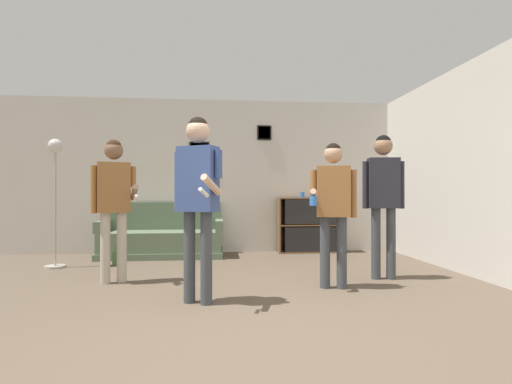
{
  "coord_description": "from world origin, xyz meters",
  "views": [
    {
      "loc": [
        -0.18,
        -2.63,
        1.03
      ],
      "look_at": [
        0.29,
        2.24,
        1.05
      ],
      "focal_mm": 28.0,
      "sensor_mm": 36.0,
      "label": 1
    }
  ],
  "objects_px": {
    "floor_lamp": "(55,179)",
    "drinking_cup": "(302,195)",
    "person_player_foreground_center": "(198,187)",
    "bookshelf": "(310,225)",
    "person_spectator_near_bookshelf": "(383,190)",
    "couch": "(163,239)",
    "person_player_foreground_left": "(114,195)",
    "bottle_on_floor": "(114,258)",
    "person_watcher_holding_cup": "(333,200)"
  },
  "relations": [
    {
      "from": "floor_lamp",
      "to": "drinking_cup",
      "type": "distance_m",
      "value": 3.91
    },
    {
      "from": "bookshelf",
      "to": "person_spectator_near_bookshelf",
      "type": "bearing_deg",
      "value": -80.58
    },
    {
      "from": "couch",
      "to": "person_player_foreground_center",
      "type": "height_order",
      "value": "person_player_foreground_center"
    },
    {
      "from": "person_player_foreground_left",
      "to": "bottle_on_floor",
      "type": "relative_size",
      "value": 5.96
    },
    {
      "from": "person_player_foreground_center",
      "to": "drinking_cup",
      "type": "bearing_deg",
      "value": 61.79
    },
    {
      "from": "couch",
      "to": "person_player_foreground_left",
      "type": "xyz_separation_m",
      "value": [
        -0.29,
        -1.95,
        0.73
      ]
    },
    {
      "from": "bottle_on_floor",
      "to": "drinking_cup",
      "type": "relative_size",
      "value": 2.86
    },
    {
      "from": "person_player_foreground_center",
      "to": "bottle_on_floor",
      "type": "distance_m",
      "value": 2.7
    },
    {
      "from": "floor_lamp",
      "to": "person_player_foreground_center",
      "type": "relative_size",
      "value": 1.02
    },
    {
      "from": "floor_lamp",
      "to": "person_player_foreground_left",
      "type": "bearing_deg",
      "value": -44.97
    },
    {
      "from": "floor_lamp",
      "to": "drinking_cup",
      "type": "relative_size",
      "value": 18.48
    },
    {
      "from": "couch",
      "to": "drinking_cup",
      "type": "relative_size",
      "value": 20.36
    },
    {
      "from": "drinking_cup",
      "to": "bottle_on_floor",
      "type": "bearing_deg",
      "value": -161.9
    },
    {
      "from": "couch",
      "to": "floor_lamp",
      "type": "height_order",
      "value": "floor_lamp"
    },
    {
      "from": "person_player_foreground_center",
      "to": "person_watcher_holding_cup",
      "type": "relative_size",
      "value": 1.11
    },
    {
      "from": "person_watcher_holding_cup",
      "to": "bottle_on_floor",
      "type": "bearing_deg",
      "value": 148.49
    },
    {
      "from": "person_watcher_holding_cup",
      "to": "drinking_cup",
      "type": "distance_m",
      "value": 2.66
    },
    {
      "from": "floor_lamp",
      "to": "person_player_foreground_center",
      "type": "distance_m",
      "value": 2.9
    },
    {
      "from": "bookshelf",
      "to": "drinking_cup",
      "type": "bearing_deg",
      "value": 179.7
    },
    {
      "from": "couch",
      "to": "bottle_on_floor",
      "type": "xyz_separation_m",
      "value": [
        -0.58,
        -0.78,
        -0.18
      ]
    },
    {
      "from": "person_player_foreground_left",
      "to": "person_spectator_near_bookshelf",
      "type": "height_order",
      "value": "person_spectator_near_bookshelf"
    },
    {
      "from": "person_player_foreground_center",
      "to": "bottle_on_floor",
      "type": "bearing_deg",
      "value": 121.14
    },
    {
      "from": "person_spectator_near_bookshelf",
      "to": "bottle_on_floor",
      "type": "distance_m",
      "value": 3.84
    },
    {
      "from": "person_watcher_holding_cup",
      "to": "bottle_on_floor",
      "type": "relative_size",
      "value": 5.7
    },
    {
      "from": "bookshelf",
      "to": "person_watcher_holding_cup",
      "type": "xyz_separation_m",
      "value": [
        -0.37,
        -2.65,
        0.49
      ]
    },
    {
      "from": "bookshelf",
      "to": "floor_lamp",
      "type": "xyz_separation_m",
      "value": [
        -3.89,
        -1.09,
        0.76
      ]
    },
    {
      "from": "bookshelf",
      "to": "person_spectator_near_bookshelf",
      "type": "height_order",
      "value": "person_spectator_near_bookshelf"
    },
    {
      "from": "bookshelf",
      "to": "floor_lamp",
      "type": "relative_size",
      "value": 0.63
    },
    {
      "from": "person_watcher_holding_cup",
      "to": "drinking_cup",
      "type": "xyz_separation_m",
      "value": [
        0.23,
        2.65,
        0.05
      ]
    },
    {
      "from": "person_player_foreground_center",
      "to": "bottle_on_floor",
      "type": "relative_size",
      "value": 6.31
    },
    {
      "from": "floor_lamp",
      "to": "person_player_foreground_center",
      "type": "height_order",
      "value": "floor_lamp"
    },
    {
      "from": "person_spectator_near_bookshelf",
      "to": "bottle_on_floor",
      "type": "height_order",
      "value": "person_spectator_near_bookshelf"
    },
    {
      "from": "bookshelf",
      "to": "person_player_foreground_left",
      "type": "xyz_separation_m",
      "value": [
        -2.83,
        -2.15,
        0.54
      ]
    },
    {
      "from": "person_watcher_holding_cup",
      "to": "person_spectator_near_bookshelf",
      "type": "distance_m",
      "value": 0.85
    },
    {
      "from": "floor_lamp",
      "to": "person_player_foreground_center",
      "type": "xyz_separation_m",
      "value": [
        2.07,
        -2.03,
        -0.15
      ]
    },
    {
      "from": "bookshelf",
      "to": "person_player_foreground_left",
      "type": "height_order",
      "value": "person_player_foreground_left"
    },
    {
      "from": "person_player_foreground_center",
      "to": "drinking_cup",
      "type": "relative_size",
      "value": 18.04
    },
    {
      "from": "bookshelf",
      "to": "bottle_on_floor",
      "type": "xyz_separation_m",
      "value": [
        -3.11,
        -0.97,
        -0.37
      ]
    },
    {
      "from": "person_player_foreground_center",
      "to": "person_watcher_holding_cup",
      "type": "distance_m",
      "value": 1.52
    },
    {
      "from": "person_watcher_holding_cup",
      "to": "drinking_cup",
      "type": "height_order",
      "value": "person_watcher_holding_cup"
    },
    {
      "from": "bookshelf",
      "to": "person_spectator_near_bookshelf",
      "type": "xyz_separation_m",
      "value": [
        0.37,
        -2.25,
        0.6
      ]
    },
    {
      "from": "bookshelf",
      "to": "floor_lamp",
      "type": "height_order",
      "value": "floor_lamp"
    },
    {
      "from": "person_watcher_holding_cup",
      "to": "floor_lamp",
      "type": "bearing_deg",
      "value": 156.08
    },
    {
      "from": "person_player_foreground_left",
      "to": "bottle_on_floor",
      "type": "xyz_separation_m",
      "value": [
        -0.29,
        1.18,
        -0.91
      ]
    },
    {
      "from": "couch",
      "to": "person_player_foreground_center",
      "type": "xyz_separation_m",
      "value": [
        0.72,
        -2.92,
        0.8
      ]
    },
    {
      "from": "bottle_on_floor",
      "to": "person_player_foreground_left",
      "type": "bearing_deg",
      "value": -76.41
    },
    {
      "from": "bookshelf",
      "to": "person_player_foreground_left",
      "type": "distance_m",
      "value": 3.59
    },
    {
      "from": "bottle_on_floor",
      "to": "person_watcher_holding_cup",
      "type": "bearing_deg",
      "value": -31.51
    },
    {
      "from": "floor_lamp",
      "to": "drinking_cup",
      "type": "bearing_deg",
      "value": 16.28
    },
    {
      "from": "person_player_foreground_left",
      "to": "person_spectator_near_bookshelf",
      "type": "xyz_separation_m",
      "value": [
        3.2,
        -0.1,
        0.06
      ]
    }
  ]
}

